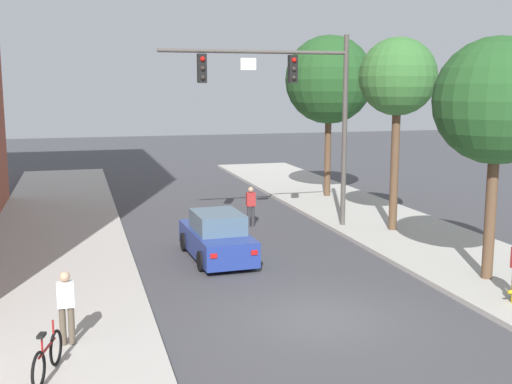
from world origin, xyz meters
TOP-DOWN VIEW (x-y plane):
  - ground_plane at (0.00, 0.00)m, footprint 120.00×120.00m
  - sidewalk_left at (-6.50, 0.00)m, footprint 5.00×60.00m
  - traffic_signal_mast at (2.47, 9.25)m, footprint 7.40×0.38m
  - car_lead_blue at (-1.28, 6.13)m, footprint 1.96×4.30m
  - pedestrian_sidewalk_left_walker at (-6.00, -0.34)m, footprint 0.36×0.22m
  - pedestrian_crossing_road at (1.12, 10.59)m, footprint 0.36×0.22m
  - bicycle_leaning at (-6.35, -1.85)m, footprint 0.53×1.72m
  - street_tree_nearest at (5.74, 1.38)m, footprint 3.57×3.57m
  - street_tree_second at (6.14, 7.93)m, footprint 2.94×2.94m
  - street_tree_third at (6.62, 15.89)m, footprint 4.38×4.38m

SIDE VIEW (x-z plane):
  - ground_plane at x=0.00m, z-range 0.00..0.00m
  - sidewalk_left at x=-6.50m, z-range 0.00..0.15m
  - bicycle_leaning at x=-6.35m, z-range 0.05..1.03m
  - car_lead_blue at x=-1.28m, z-range -0.08..1.52m
  - pedestrian_crossing_road at x=1.12m, z-range 0.09..1.73m
  - pedestrian_sidewalk_left_walker at x=-6.00m, z-range 0.24..1.88m
  - street_tree_nearest at x=5.74m, z-range 1.80..8.72m
  - traffic_signal_mast at x=2.47m, z-range 1.63..9.13m
  - street_tree_second at x=6.14m, z-range 2.30..9.66m
  - street_tree_third at x=6.62m, z-range 1.96..10.01m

